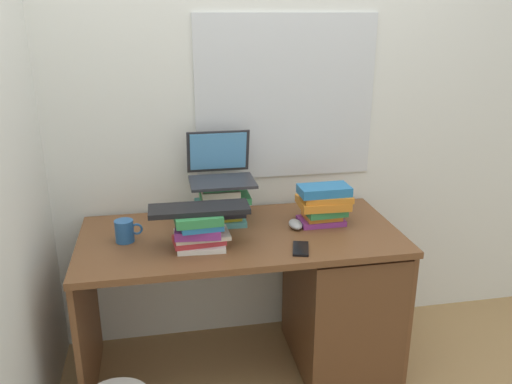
% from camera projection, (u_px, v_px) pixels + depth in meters
% --- Properties ---
extents(ground_plane, '(6.00, 6.00, 0.00)m').
position_uv_depth(ground_plane, '(242.00, 367.00, 2.62)').
color(ground_plane, '#9E7A4C').
extents(wall_back, '(6.00, 0.06, 2.60)m').
position_uv_depth(wall_back, '(228.00, 95.00, 2.55)').
color(wall_back, silver).
rests_on(wall_back, ground).
extents(wall_left, '(0.05, 6.00, 2.60)m').
position_uv_depth(wall_left, '(10.00, 116.00, 2.04)').
color(wall_left, silver).
rests_on(wall_left, ground).
extents(desk, '(1.45, 0.68, 0.73)m').
position_uv_depth(desk, '(317.00, 292.00, 2.53)').
color(desk, brown).
rests_on(desk, ground).
extents(book_stack_tall, '(0.26, 0.20, 0.20)m').
position_uv_depth(book_stack_tall, '(223.00, 203.00, 2.47)').
color(book_stack_tall, teal).
rests_on(book_stack_tall, desk).
extents(book_stack_keyboard_riser, '(0.25, 0.20, 0.16)m').
position_uv_depth(book_stack_keyboard_riser, '(199.00, 229.00, 2.22)').
color(book_stack_keyboard_riser, white).
rests_on(book_stack_keyboard_riser, desk).
extents(book_stack_side, '(0.25, 0.19, 0.19)m').
position_uv_depth(book_stack_side, '(324.00, 203.00, 2.46)').
color(book_stack_side, '#8C338C').
rests_on(book_stack_side, desk).
extents(laptop, '(0.30, 0.27, 0.22)m').
position_uv_depth(laptop, '(221.00, 169.00, 2.47)').
color(laptop, '#2D2D33').
rests_on(laptop, book_stack_tall).
extents(keyboard, '(0.42, 0.15, 0.02)m').
position_uv_depth(keyboard, '(199.00, 209.00, 2.19)').
color(keyboard, black).
rests_on(keyboard, book_stack_keyboard_riser).
extents(computer_mouse, '(0.06, 0.10, 0.04)m').
position_uv_depth(computer_mouse, '(295.00, 224.00, 2.44)').
color(computer_mouse, '#A5A8AD').
rests_on(computer_mouse, desk).
extents(mug, '(0.12, 0.08, 0.10)m').
position_uv_depth(mug, '(125.00, 231.00, 2.28)').
color(mug, '#265999').
rests_on(mug, desk).
extents(cell_phone, '(0.10, 0.15, 0.01)m').
position_uv_depth(cell_phone, '(301.00, 249.00, 2.22)').
color(cell_phone, black).
rests_on(cell_phone, desk).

